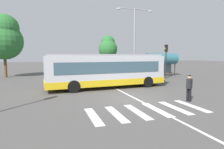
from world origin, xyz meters
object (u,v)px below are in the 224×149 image
object	(u,v)px
city_transit_bus	(107,70)
parked_car_red	(108,70)
parked_car_charcoal	(92,70)
bus_stop_shelter	(161,59)
traffic_light_far_corner	(166,56)
parked_car_teal	(74,71)
parked_car_white	(124,69)
pedestrian_crossing_street	(189,86)
background_tree_right	(108,47)
background_tree_left	(4,37)
twin_arm_street_lamp	(134,35)

from	to	relation	value
city_transit_bus	parked_car_red	world-z (taller)	city_transit_bus
parked_car_charcoal	bus_stop_shelter	xyz separation A→B (m)	(9.10, -4.07, 1.65)
city_transit_bus	traffic_light_far_corner	size ratio (longest dim) A/B	2.56
parked_car_teal	parked_car_white	xyz separation A→B (m)	(8.01, 0.23, 0.00)
pedestrian_crossing_street	traffic_light_far_corner	size ratio (longest dim) A/B	0.40
background_tree_right	pedestrian_crossing_street	bearing A→B (deg)	-94.14
parked_car_red	pedestrian_crossing_street	bearing A→B (deg)	-89.67
parked_car_white	parked_car_red	bearing A→B (deg)	-167.99
city_transit_bus	pedestrian_crossing_street	world-z (taller)	city_transit_bus
background_tree_left	background_tree_right	size ratio (longest dim) A/B	1.26
bus_stop_shelter	twin_arm_street_lamp	size ratio (longest dim) A/B	0.54
traffic_light_far_corner	parked_car_red	bearing A→B (deg)	130.92
traffic_light_far_corner	twin_arm_street_lamp	world-z (taller)	twin_arm_street_lamp
parked_car_teal	traffic_light_far_corner	distance (m)	13.02
city_transit_bus	background_tree_left	world-z (taller)	background_tree_left
bus_stop_shelter	parked_car_teal	bearing A→B (deg)	159.15
parked_car_charcoal	traffic_light_far_corner	size ratio (longest dim) A/B	1.08
pedestrian_crossing_street	parked_car_teal	size ratio (longest dim) A/B	0.37
parked_car_white	bus_stop_shelter	size ratio (longest dim) A/B	0.95
pedestrian_crossing_street	parked_car_teal	bearing A→B (deg)	106.61
parked_car_teal	background_tree_right	size ratio (longest dim) A/B	0.70
parked_car_charcoal	parked_car_teal	bearing A→B (deg)	171.25
parked_car_charcoal	parked_car_red	xyz separation A→B (m)	(2.52, 0.02, 0.00)
parked_car_red	bus_stop_shelter	xyz separation A→B (m)	(6.58, -4.09, 1.65)
bus_stop_shelter	city_transit_bus	bearing A→B (deg)	-146.50
twin_arm_street_lamp	background_tree_left	distance (m)	17.22
bus_stop_shelter	background_tree_left	world-z (taller)	background_tree_left
parked_car_red	background_tree_right	world-z (taller)	background_tree_right
city_transit_bus	background_tree_left	size ratio (longest dim) A/B	1.32
parked_car_charcoal	parked_car_white	xyz separation A→B (m)	(5.38, 0.63, 0.00)
traffic_light_far_corner	background_tree_right	distance (m)	13.20
city_transit_bus	parked_car_white	world-z (taller)	city_transit_bus
twin_arm_street_lamp	background_tree_right	world-z (taller)	twin_arm_street_lamp
background_tree_right	parked_car_white	bearing A→B (deg)	-78.64
pedestrian_crossing_street	traffic_light_far_corner	xyz separation A→B (m)	(5.57, 10.69, 1.94)
parked_car_teal	bus_stop_shelter	bearing A→B (deg)	-20.85
traffic_light_far_corner	background_tree_left	size ratio (longest dim) A/B	0.52
pedestrian_crossing_street	parked_car_white	bearing A→B (deg)	81.21
twin_arm_street_lamp	background_tree_left	world-z (taller)	twin_arm_street_lamp
parked_car_teal	parked_car_white	world-z (taller)	same
parked_car_teal	parked_car_red	world-z (taller)	same
pedestrian_crossing_street	parked_car_teal	world-z (taller)	pedestrian_crossing_street
city_transit_bus	parked_car_teal	xyz separation A→B (m)	(-1.69, 11.12, -0.82)
city_transit_bus	parked_car_red	size ratio (longest dim) A/B	2.42
parked_car_white	bus_stop_shelter	distance (m)	6.22
parked_car_white	background_tree_right	world-z (taller)	background_tree_right
parked_car_teal	parked_car_red	bearing A→B (deg)	-4.22
background_tree_left	parked_car_charcoal	bearing A→B (deg)	-6.68
parked_car_white	background_tree_left	distance (m)	17.54
bus_stop_shelter	background_tree_left	size ratio (longest dim) A/B	0.57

